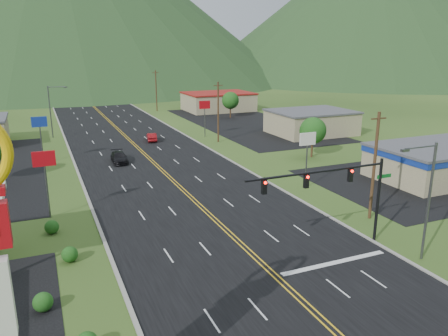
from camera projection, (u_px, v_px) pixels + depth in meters
name	position (u px, v px, depth m)	size (l,w,h in m)	color
traffic_signal	(339.00, 185.00, 33.27)	(13.10, 0.43, 7.00)	black
streetlight_east	(426.00, 194.00, 31.56)	(3.28, 0.25, 9.00)	#59595E
streetlight_west	(52.00, 108.00, 75.97)	(3.28, 0.25, 9.00)	#59595E
building_east_near	(439.00, 160.00, 52.78)	(15.40, 10.40, 4.10)	tan
building_east_mid	(311.00, 122.00, 80.12)	(14.40, 11.40, 4.30)	tan
building_east_far	(218.00, 101.00, 109.55)	(16.40, 12.40, 4.50)	tan
pole_sign_west_a	(45.00, 166.00, 39.72)	(2.00, 0.18, 6.40)	#59595E
pole_sign_west_b	(40.00, 127.00, 59.19)	(2.00, 0.18, 6.40)	#59595E
pole_sign_east_a	(307.00, 145.00, 48.22)	(2.00, 0.18, 6.40)	#59595E
pole_sign_east_b	(205.00, 108.00, 76.54)	(2.00, 0.18, 6.40)	#59595E
tree_east_a	(313.00, 131.00, 62.58)	(3.84, 3.84, 5.82)	#382314
tree_east_b	(230.00, 101.00, 97.73)	(3.84, 3.84, 5.82)	#382314
utility_pole_a	(374.00, 165.00, 39.54)	(1.60, 0.28, 10.00)	#382314
utility_pole_b	(218.00, 112.00, 72.29)	(1.60, 0.28, 10.00)	#382314
utility_pole_c	(156.00, 90.00, 107.69)	(1.60, 0.28, 10.00)	#382314
utility_pole_d	(125.00, 80.00, 143.10)	(1.60, 0.28, 10.00)	#382314
mountain_ne	(370.00, 7.00, 222.66)	(180.00, 180.00, 70.00)	#1E3D1B
car_dark_mid	(119.00, 158.00, 60.29)	(2.00, 4.91, 1.42)	black
car_red_far	(152.00, 137.00, 74.08)	(1.45, 4.16, 1.37)	maroon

